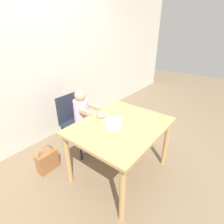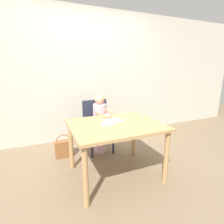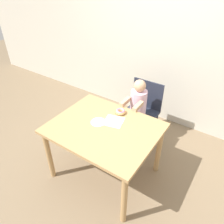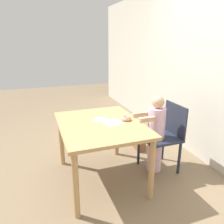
{
  "view_description": "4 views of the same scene",
  "coord_description": "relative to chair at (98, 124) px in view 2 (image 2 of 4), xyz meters",
  "views": [
    {
      "loc": [
        -1.44,
        -1.01,
        1.77
      ],
      "look_at": [
        0.01,
        0.14,
        0.85
      ],
      "focal_mm": 28.0,
      "sensor_mm": 36.0,
      "label": 1
    },
    {
      "loc": [
        -0.86,
        -1.91,
        1.42
      ],
      "look_at": [
        0.01,
        0.14,
        0.85
      ],
      "focal_mm": 28.0,
      "sensor_mm": 36.0,
      "label": 2
    },
    {
      "loc": [
        1.08,
        -1.45,
        2.19
      ],
      "look_at": [
        0.01,
        0.14,
        0.85
      ],
      "focal_mm": 35.0,
      "sensor_mm": 36.0,
      "label": 3
    },
    {
      "loc": [
        2.21,
        -0.65,
        1.61
      ],
      "look_at": [
        0.01,
        0.14,
        0.85
      ],
      "focal_mm": 35.0,
      "sensor_mm": 36.0,
      "label": 4
    }
  ],
  "objects": [
    {
      "name": "plate",
      "position": [
        -0.14,
        -0.8,
        0.27
      ],
      "size": [
        0.17,
        0.17,
        0.01
      ],
      "color": "white",
      "rests_on": "dining_table"
    },
    {
      "name": "ground_plane",
      "position": [
        -0.04,
        -0.83,
        -0.46
      ],
      "size": [
        12.0,
        12.0,
        0.0
      ],
      "primitive_type": "plane",
      "color": "#7A664C"
    },
    {
      "name": "handbag",
      "position": [
        -0.6,
        -0.05,
        -0.32
      ],
      "size": [
        0.27,
        0.12,
        0.39
      ],
      "color": "brown",
      "rests_on": "ground_plane"
    },
    {
      "name": "chair",
      "position": [
        0.0,
        0.0,
        0.0
      ],
      "size": [
        0.44,
        0.44,
        0.87
      ],
      "color": "#232838",
      "rests_on": "ground_plane"
    },
    {
      "name": "donut",
      "position": [
        -0.02,
        -0.52,
        0.29
      ],
      "size": [
        0.12,
        0.12,
        0.05
      ],
      "color": "tan",
      "rests_on": "dining_table"
    },
    {
      "name": "dining_table",
      "position": [
        -0.04,
        -0.83,
        0.17
      ],
      "size": [
        1.13,
        0.91,
        0.73
      ],
      "color": "tan",
      "rests_on": "ground_plane"
    },
    {
      "name": "child_figure",
      "position": [
        -0.0,
        -0.13,
        0.04
      ],
      "size": [
        0.23,
        0.39,
        1.0
      ],
      "color": "silver",
      "rests_on": "ground_plane"
    },
    {
      "name": "wall_back",
      "position": [
        -0.04,
        0.66,
        0.79
      ],
      "size": [
        8.0,
        0.05,
        2.5
      ],
      "color": "beige",
      "rests_on": "ground_plane"
    },
    {
      "name": "napkin",
      "position": [
        -0.01,
        -0.69,
        0.27
      ],
      "size": [
        0.25,
        0.25,
        0.0
      ],
      "color": "white",
      "rests_on": "dining_table"
    }
  ]
}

